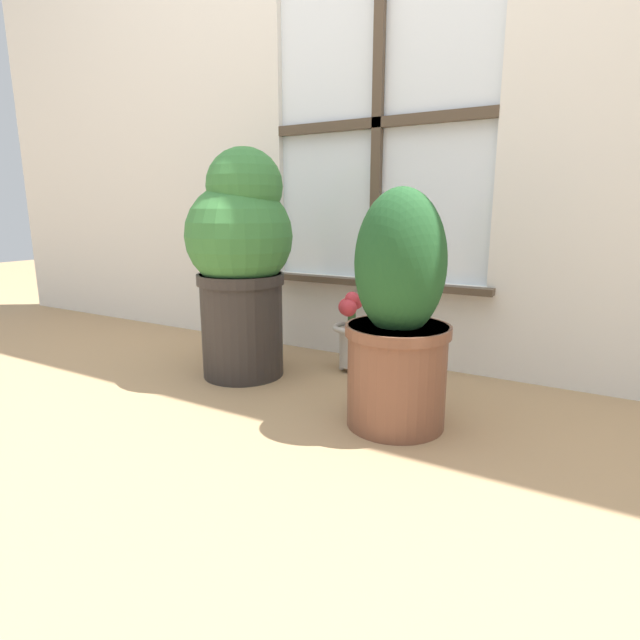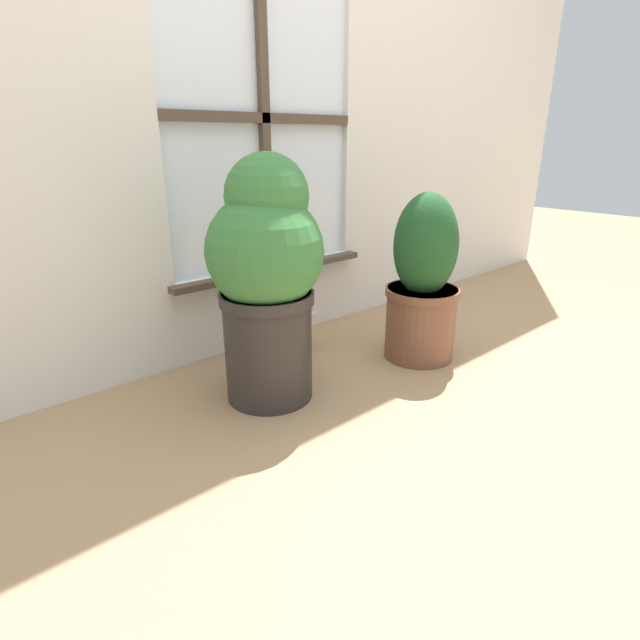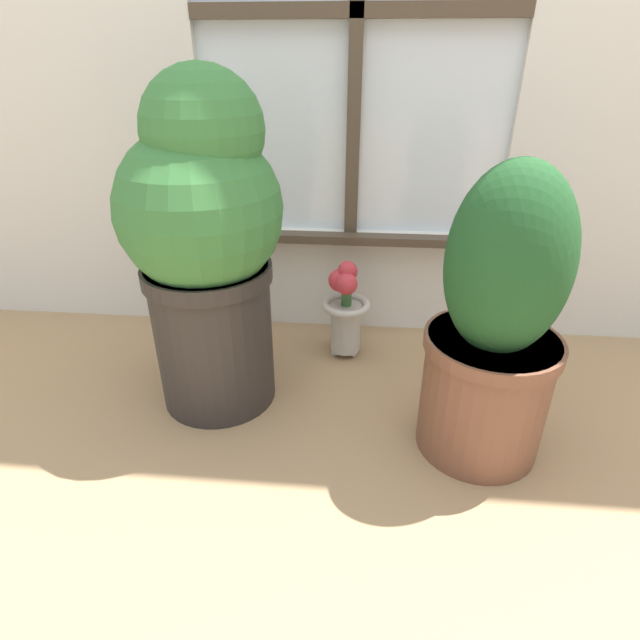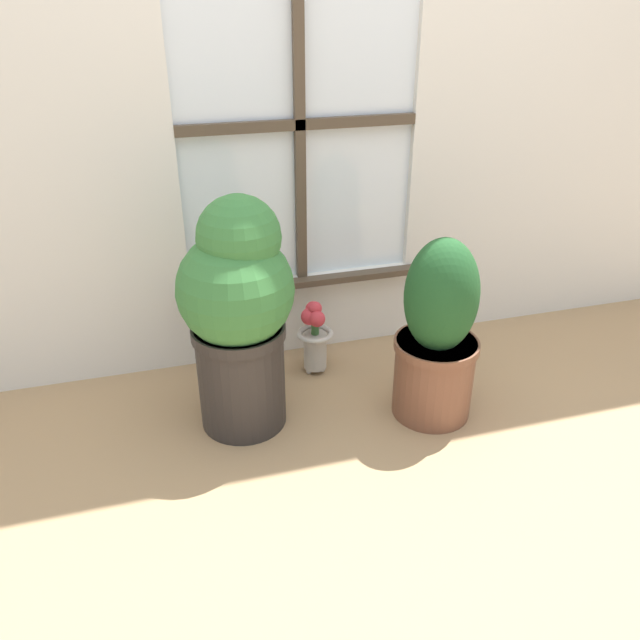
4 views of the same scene
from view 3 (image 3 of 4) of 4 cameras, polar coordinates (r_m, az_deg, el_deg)
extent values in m
plane|color=tan|center=(1.10, 1.61, -17.12)|extent=(10.00, 10.00, 0.00)
cube|color=silver|center=(1.57, 3.35, 4.86)|extent=(0.84, 0.05, 0.31)
cube|color=white|center=(1.46, 4.29, 31.78)|extent=(0.84, 0.02, 1.12)
cube|color=#4C3D2D|center=(1.43, 4.25, 31.85)|extent=(0.04, 0.02, 1.12)
cube|color=#4C3D2D|center=(1.43, 4.25, 31.85)|extent=(0.84, 0.02, 0.04)
cube|color=#4C3D2D|center=(1.48, 3.44, 9.32)|extent=(0.90, 0.06, 0.02)
cylinder|color=#2D2826|center=(1.23, -11.98, -1.59)|extent=(0.28, 0.28, 0.36)
cylinder|color=#2D2826|center=(1.16, -12.76, 5.31)|extent=(0.29, 0.29, 0.04)
cylinder|color=#38281E|center=(1.16, -12.83, 5.90)|extent=(0.26, 0.26, 0.01)
sphere|color=#387538|center=(1.12, -13.54, 12.07)|extent=(0.36, 0.36, 0.36)
sphere|color=#387538|center=(1.09, -13.23, 20.38)|extent=(0.25, 0.25, 0.25)
ellipsoid|color=#387538|center=(1.10, -18.86, 10.16)|extent=(0.11, 0.15, 0.23)
cylinder|color=brown|center=(1.13, 18.15, -7.93)|extent=(0.26, 0.26, 0.28)
cylinder|color=brown|center=(1.07, 19.14, -2.49)|extent=(0.28, 0.28, 0.03)
cylinder|color=#38281E|center=(1.06, 19.21, -2.08)|extent=(0.24, 0.24, 0.01)
ellipsoid|color=#1E4C23|center=(0.99, 20.71, 6.19)|extent=(0.23, 0.23, 0.38)
ellipsoid|color=#1E4C23|center=(1.10, 20.82, 4.13)|extent=(0.14, 0.08, 0.16)
sphere|color=#BCB7AD|center=(1.49, 2.85, -2.86)|extent=(0.02, 0.02, 0.02)
sphere|color=#BCB7AD|center=(1.45, 1.69, -3.77)|extent=(0.02, 0.02, 0.02)
sphere|color=#BCB7AD|center=(1.45, 3.83, -3.87)|extent=(0.02, 0.02, 0.02)
cylinder|color=#BCB7AD|center=(1.42, 2.86, -0.81)|extent=(0.09, 0.09, 0.14)
torus|color=#BCB7AD|center=(1.39, 2.93, 1.72)|extent=(0.13, 0.13, 0.02)
cylinder|color=#386633|center=(1.37, 2.97, 3.17)|extent=(0.03, 0.03, 0.08)
sphere|color=#C6333D|center=(1.35, 3.04, 5.70)|extent=(0.05, 0.05, 0.05)
sphere|color=#C6333D|center=(1.38, 3.07, 5.55)|extent=(0.06, 0.06, 0.06)
sphere|color=#C6333D|center=(1.36, 2.28, 4.57)|extent=(0.06, 0.06, 0.06)
sphere|color=#C6333D|center=(1.33, 3.21, 4.13)|extent=(0.06, 0.06, 0.06)
camera|label=1|loc=(0.81, 107.94, -26.10)|focal=28.00mm
camera|label=2|loc=(1.21, -93.86, -0.88)|focal=28.00mm
camera|label=4|loc=(1.02, -141.05, 8.59)|focal=35.00mm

